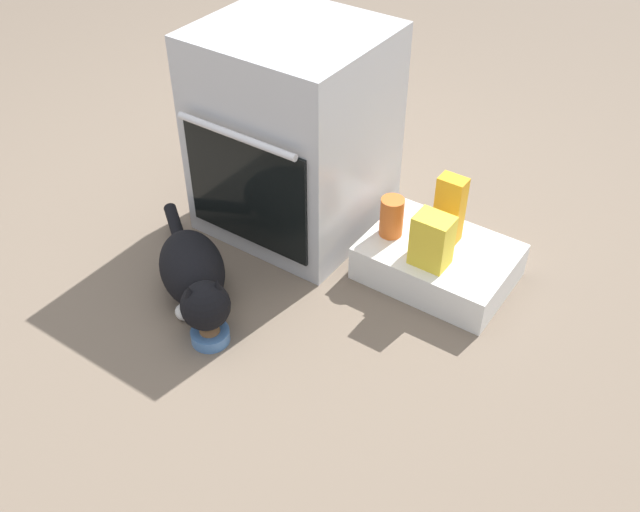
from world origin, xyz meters
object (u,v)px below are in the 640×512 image
object	(u,v)px
sauce_jar	(392,217)
snack_bag	(432,241)
oven	(293,133)
juice_carton	(449,209)
food_bowl	(210,334)
cat	(194,275)
pantry_cabinet	(438,262)

from	to	relation	value
sauce_jar	snack_bag	bearing A→B (deg)	-18.68
oven	juice_carton	world-z (taller)	oven
oven	sauce_jar	size ratio (longest dim) A/B	5.29
food_bowl	cat	bearing A→B (deg)	144.45
juice_carton	sauce_jar	xyz separation A→B (m)	(-0.17, -0.08, -0.05)
oven	sauce_jar	distance (m)	0.45
cat	oven	bearing A→B (deg)	126.42
pantry_cabinet	sauce_jar	xyz separation A→B (m)	(-0.17, -0.03, 0.13)
oven	pantry_cabinet	distance (m)	0.67
food_bowl	snack_bag	size ratio (longest dim) A/B	0.67
oven	snack_bag	world-z (taller)	oven
snack_bag	juice_carton	bearing A→B (deg)	96.03
cat	juice_carton	size ratio (longest dim) A/B	2.45
food_bowl	juice_carton	xyz separation A→B (m)	(0.43, 0.72, 0.22)
oven	cat	size ratio (longest dim) A/B	1.26
sauce_jar	cat	bearing A→B (deg)	-127.57
juice_carton	snack_bag	world-z (taller)	juice_carton
cat	sauce_jar	bearing A→B (deg)	87.98
food_bowl	cat	world-z (taller)	cat
oven	sauce_jar	world-z (taller)	oven
juice_carton	snack_bag	size ratio (longest dim) A/B	1.33
pantry_cabinet	juice_carton	bearing A→B (deg)	97.90
cat	snack_bag	size ratio (longest dim) A/B	3.26
sauce_jar	oven	bearing A→B (deg)	177.03
cat	snack_bag	xyz separation A→B (m)	(0.59, 0.47, 0.10)
oven	food_bowl	world-z (taller)	oven
oven	juice_carton	xyz separation A→B (m)	(0.58, 0.06, -0.12)
cat	snack_bag	world-z (taller)	snack_bag
food_bowl	cat	distance (m)	0.20
cat	sauce_jar	xyz separation A→B (m)	(0.41, 0.53, 0.08)
pantry_cabinet	sauce_jar	size ratio (longest dim) A/B	3.48
oven	sauce_jar	bearing A→B (deg)	-2.97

